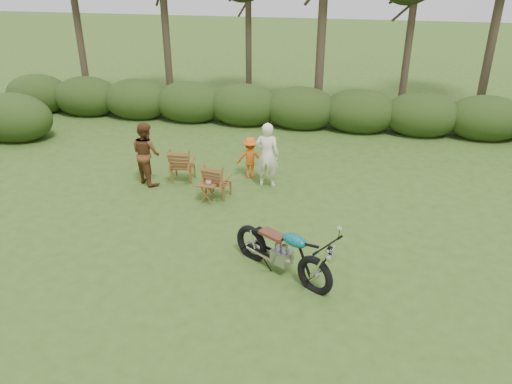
% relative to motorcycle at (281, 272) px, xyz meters
% --- Properties ---
extents(ground, '(80.00, 80.00, 0.00)m').
position_rel_motorcycle_xyz_m(ground, '(-0.64, -0.15, 0.00)').
color(ground, '#314C19').
rests_on(ground, ground).
extents(tree_line, '(22.52, 11.62, 8.14)m').
position_rel_motorcycle_xyz_m(tree_line, '(-0.14, 9.59, 3.81)').
color(tree_line, '#3C3021').
rests_on(tree_line, ground).
extents(motorcycle, '(2.31, 1.89, 1.26)m').
position_rel_motorcycle_xyz_m(motorcycle, '(0.00, 0.00, 0.00)').
color(motorcycle, '#0C999C').
rests_on(motorcycle, ground).
extents(lawn_chair_right, '(0.72, 0.72, 0.90)m').
position_rel_motorcycle_xyz_m(lawn_chair_right, '(-2.02, 2.94, 0.00)').
color(lawn_chair_right, brown).
rests_on(lawn_chair_right, ground).
extents(lawn_chair_left, '(0.69, 0.69, 0.94)m').
position_rel_motorcycle_xyz_m(lawn_chair_left, '(-3.19, 3.73, 0.00)').
color(lawn_chair_left, brown).
rests_on(lawn_chair_left, ground).
extents(side_table, '(0.48, 0.41, 0.47)m').
position_rel_motorcycle_xyz_m(side_table, '(-2.19, 2.63, 0.24)').
color(side_table, brown).
rests_on(side_table, ground).
extents(cup, '(0.17, 0.17, 0.10)m').
position_rel_motorcycle_xyz_m(cup, '(-2.16, 2.60, 0.53)').
color(cup, beige).
rests_on(cup, side_table).
extents(adult_a, '(0.63, 0.43, 1.71)m').
position_rel_motorcycle_xyz_m(adult_a, '(-0.94, 3.81, 0.00)').
color(adult_a, '#F8F1CC').
rests_on(adult_a, ground).
extents(adult_b, '(1.01, 0.97, 1.65)m').
position_rel_motorcycle_xyz_m(adult_b, '(-4.04, 3.41, 0.00)').
color(adult_b, brown).
rests_on(adult_b, ground).
extents(child, '(0.78, 0.51, 1.13)m').
position_rel_motorcycle_xyz_m(child, '(-1.47, 4.25, 0.00)').
color(child, '#D15713').
rests_on(child, ground).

